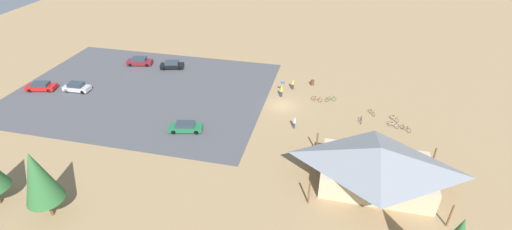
# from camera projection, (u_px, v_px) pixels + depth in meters

# --- Properties ---
(ground) EXTENTS (160.00, 160.00, 0.00)m
(ground) POSITION_uv_depth(u_px,v_px,m) (283.00, 106.00, 56.61)
(ground) COLOR #9E7F56
(ground) RESTS_ON ground
(parking_lot_asphalt) EXTENTS (40.87, 30.32, 0.05)m
(parking_lot_asphalt) POSITION_uv_depth(u_px,v_px,m) (143.00, 91.00, 60.71)
(parking_lot_asphalt) COLOR #4C4C51
(parking_lot_asphalt) RESTS_ON ground
(bike_pavilion) EXTENTS (14.04, 9.58, 5.09)m
(bike_pavilion) POSITION_uv_depth(u_px,v_px,m) (377.00, 165.00, 40.26)
(bike_pavilion) COLOR #C6B28E
(bike_pavilion) RESTS_ON ground
(trash_bin) EXTENTS (0.60, 0.60, 0.90)m
(trash_bin) POSITION_uv_depth(u_px,v_px,m) (312.00, 83.00, 62.25)
(trash_bin) COLOR brown
(trash_bin) RESTS_ON ground
(lot_sign) EXTENTS (0.56, 0.08, 2.20)m
(lot_sign) POSITION_uv_depth(u_px,v_px,m) (283.00, 85.00, 59.27)
(lot_sign) COLOR #99999E
(lot_sign) RESTS_ON ground
(pine_center) EXTENTS (3.60, 3.60, 7.96)m
(pine_center) POSITION_uv_depth(u_px,v_px,m) (38.00, 177.00, 35.17)
(pine_center) COLOR brown
(pine_center) RESTS_ON ground
(bicycle_white_yard_left) EXTENTS (1.56, 0.77, 0.78)m
(bicycle_white_yard_left) POSITION_uv_depth(u_px,v_px,m) (393.00, 125.00, 51.35)
(bicycle_white_yard_left) COLOR black
(bicycle_white_yard_left) RESTS_ON ground
(bicycle_red_by_bin) EXTENTS (1.75, 0.65, 0.82)m
(bicycle_red_by_bin) POSITION_uv_depth(u_px,v_px,m) (317.00, 99.00, 57.53)
(bicycle_red_by_bin) COLOR black
(bicycle_red_by_bin) RESTS_ON ground
(bicycle_yellow_edge_north) EXTENTS (1.05, 1.30, 0.81)m
(bicycle_yellow_edge_north) POSITION_uv_depth(u_px,v_px,m) (394.00, 119.00, 52.76)
(bicycle_yellow_edge_north) COLOR black
(bicycle_yellow_edge_north) RESTS_ON ground
(bicycle_black_near_sign) EXTENTS (1.33, 1.11, 0.80)m
(bicycle_black_near_sign) POSITION_uv_depth(u_px,v_px,m) (406.00, 129.00, 50.58)
(bicycle_black_near_sign) COLOR black
(bicycle_black_near_sign) RESTS_ON ground
(bicycle_orange_lone_west) EXTENTS (0.84, 1.40, 0.81)m
(bicycle_orange_lone_west) POSITION_uv_depth(u_px,v_px,m) (372.00, 113.00, 54.22)
(bicycle_orange_lone_west) COLOR black
(bicycle_orange_lone_west) RESTS_ON ground
(bicycle_green_front_row) EXTENTS (1.69, 0.76, 0.91)m
(bicycle_green_front_row) POSITION_uv_depth(u_px,v_px,m) (331.00, 99.00, 57.51)
(bicycle_green_front_row) COLOR black
(bicycle_green_front_row) RESTS_ON ground
(bicycle_teal_near_porch) EXTENTS (0.48, 1.70, 0.83)m
(bicycle_teal_near_porch) POSITION_uv_depth(u_px,v_px,m) (361.00, 120.00, 52.44)
(bicycle_teal_near_porch) COLOR black
(bicycle_teal_near_porch) RESTS_ON ground
(car_silver_end_stall) EXTENTS (4.31, 1.94, 1.49)m
(car_silver_end_stall) POSITION_uv_depth(u_px,v_px,m) (77.00, 87.00, 60.14)
(car_silver_end_stall) COLOR #BCBCC1
(car_silver_end_stall) RESTS_ON parking_lot_asphalt
(car_green_by_curb) EXTENTS (4.80, 2.61, 1.34)m
(car_green_by_curb) POSITION_uv_depth(u_px,v_px,m) (186.00, 127.00, 50.28)
(car_green_by_curb) COLOR #1E6B3D
(car_green_by_curb) RESTS_ON parking_lot_asphalt
(car_black_inner_stall) EXTENTS (4.54, 2.76, 1.46)m
(car_black_inner_stall) POSITION_uv_depth(u_px,v_px,m) (172.00, 65.00, 67.62)
(car_black_inner_stall) COLOR black
(car_black_inner_stall) RESTS_ON parking_lot_asphalt
(car_red_second_row) EXTENTS (4.92, 2.85, 1.32)m
(car_red_second_row) POSITION_uv_depth(u_px,v_px,m) (41.00, 86.00, 60.51)
(car_red_second_row) COLOR red
(car_red_second_row) RESTS_ON parking_lot_asphalt
(car_maroon_far_end) EXTENTS (4.86, 2.75, 1.48)m
(car_maroon_far_end) POSITION_uv_depth(u_px,v_px,m) (140.00, 61.00, 69.01)
(car_maroon_far_end) COLOR maroon
(car_maroon_far_end) RESTS_ON parking_lot_asphalt
(visitor_crossing_yard) EXTENTS (0.37, 0.36, 1.79)m
(visitor_crossing_yard) POSITION_uv_depth(u_px,v_px,m) (281.00, 91.00, 58.51)
(visitor_crossing_yard) COLOR #2D3347
(visitor_crossing_yard) RESTS_ON ground
(visitor_at_bikes) EXTENTS (0.36, 0.36, 1.76)m
(visitor_at_bikes) POSITION_uv_depth(u_px,v_px,m) (293.00, 84.00, 60.68)
(visitor_at_bikes) COLOR #2D3347
(visitor_at_bikes) RESTS_ON ground
(visitor_by_pavilion) EXTENTS (0.36, 0.36, 1.72)m
(visitor_by_pavilion) POSITION_uv_depth(u_px,v_px,m) (294.00, 122.00, 50.91)
(visitor_by_pavilion) COLOR #2D3347
(visitor_by_pavilion) RESTS_ON ground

